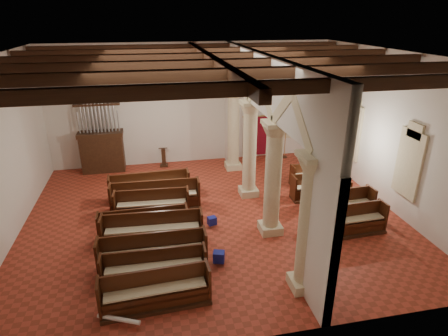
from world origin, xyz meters
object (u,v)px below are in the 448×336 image
nave_pew_0 (156,295)px  lectern (164,158)px  pipe_organ (102,144)px  aisle_pew_0 (356,223)px  processional_banner (285,143)px

nave_pew_0 → lectern: bearing=82.7°
pipe_organ → nave_pew_0: (2.19, -9.91, -1.02)m
nave_pew_0 → aisle_pew_0: aisle_pew_0 is taller
lectern → aisle_pew_0: bearing=-46.1°
pipe_organ → lectern: 3.06m
processional_banner → aisle_pew_0: processional_banner is taller
processional_banner → aisle_pew_0: size_ratio=1.19×
pipe_organ → nave_pew_0: pipe_organ is taller
pipe_organ → processional_banner: size_ratio=1.76×
processional_banner → aisle_pew_0: 7.66m
lectern → processional_banner: bearing=4.2°
lectern → processional_banner: size_ratio=0.43×
processional_banner → nave_pew_0: 12.25m
aisle_pew_0 → processional_banner: bearing=86.6°
aisle_pew_0 → nave_pew_0: bearing=-164.8°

